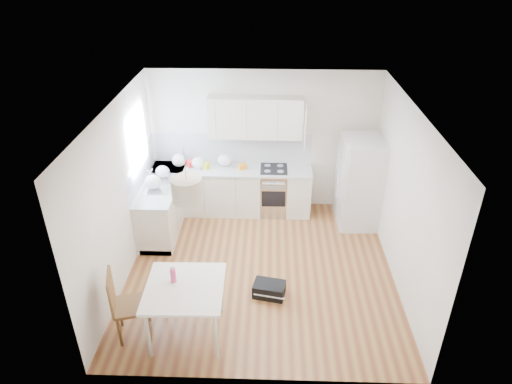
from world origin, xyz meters
TOP-DOWN VIEW (x-y plane):
  - floor at (0.00, 0.00)m, footprint 4.20×4.20m
  - ceiling at (0.00, 0.00)m, footprint 4.20×4.20m
  - wall_back at (0.00, 2.10)m, footprint 4.20×0.00m
  - wall_left at (-2.10, 0.00)m, footprint 0.00×4.20m
  - wall_right at (2.10, 0.00)m, footprint 0.00×4.20m
  - window_glassblock at (-2.09, 1.15)m, footprint 0.02×1.00m
  - cabinets_back at (-0.60, 1.80)m, footprint 3.00×0.60m
  - cabinets_left at (-1.80, 1.20)m, footprint 0.60×1.80m
  - counter_back at (-0.60, 1.80)m, footprint 3.02×0.64m
  - counter_left at (-1.80, 1.20)m, footprint 0.64×1.82m
  - backsplash_back at (-0.60, 2.09)m, footprint 3.00×0.01m
  - backsplash_left at (-2.09, 1.20)m, footprint 0.01×1.80m
  - upper_cabinets at (-0.15, 1.94)m, footprint 1.70×0.32m
  - range_oven at (0.20, 1.80)m, footprint 0.50×0.61m
  - sink at (-1.80, 1.15)m, footprint 0.50×0.80m
  - refrigerator at (1.76, 1.49)m, footprint 0.84×0.87m
  - dining_table at (-0.95, -1.36)m, footprint 1.02×1.02m
  - dining_chair at (-1.66, -1.41)m, footprint 0.54×0.54m
  - drink_bottle at (-1.10, -1.26)m, footprint 0.08×0.08m
  - gym_bag at (0.14, -0.60)m, footprint 0.51×0.39m
  - pendant_lamp at (-0.82, -1.29)m, footprint 0.42×0.42m
  - grocery_bag_a at (-1.58, 1.87)m, footprint 0.27×0.23m
  - grocery_bag_b at (-1.21, 1.79)m, footprint 0.25×0.21m
  - grocery_bag_c at (-0.73, 1.91)m, footprint 0.26×0.22m
  - grocery_bag_d at (-1.80, 1.41)m, footprint 0.25×0.21m
  - grocery_bag_e at (-1.87, 0.99)m, footprint 0.28×0.24m
  - snack_orange at (-0.38, 1.78)m, footprint 0.17×0.15m
  - snack_yellow at (-1.09, 1.80)m, footprint 0.21×0.19m
  - snack_red at (-1.35, 1.88)m, footprint 0.21×0.20m

SIDE VIEW (x-z plane):
  - floor at x=0.00m, z-range 0.00..0.00m
  - gym_bag at x=0.14m, z-range 0.00..0.21m
  - cabinets_back at x=-0.60m, z-range 0.00..0.88m
  - cabinets_left at x=-1.80m, z-range 0.00..0.88m
  - range_oven at x=0.20m, z-range 0.00..0.88m
  - dining_chair at x=-1.66m, z-range 0.00..1.04m
  - dining_table at x=-0.95m, z-range 0.31..1.10m
  - refrigerator at x=1.76m, z-range 0.00..1.67m
  - counter_back at x=-0.60m, z-range 0.88..0.92m
  - counter_left at x=-1.80m, z-range 0.88..0.92m
  - sink at x=-1.80m, z-range 0.84..0.99m
  - drink_bottle at x=-1.10m, z-range 0.79..1.05m
  - snack_orange at x=-0.38m, z-range 0.92..1.02m
  - snack_red at x=-1.35m, z-range 0.92..1.04m
  - snack_yellow at x=-1.09m, z-range 0.92..1.04m
  - grocery_bag_d at x=-1.80m, z-range 0.92..1.14m
  - grocery_bag_b at x=-1.21m, z-range 0.92..1.14m
  - grocery_bag_c at x=-0.73m, z-range 0.92..1.16m
  - grocery_bag_a at x=-1.58m, z-range 0.92..1.16m
  - grocery_bag_e at x=-1.87m, z-range 0.92..1.17m
  - backsplash_back at x=-0.60m, z-range 0.92..1.50m
  - backsplash_left at x=-2.09m, z-range 0.92..1.50m
  - wall_back at x=0.00m, z-range -0.75..3.45m
  - wall_left at x=-2.10m, z-range -0.75..3.45m
  - wall_right at x=2.10m, z-range -0.75..3.45m
  - window_glassblock at x=-2.09m, z-range 1.25..2.25m
  - upper_cabinets at x=-0.15m, z-range 1.50..2.25m
  - pendant_lamp at x=-0.82m, z-range 2.04..2.32m
  - ceiling at x=0.00m, z-range 2.70..2.70m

